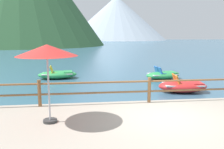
{
  "coord_description": "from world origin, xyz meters",
  "views": [
    {
      "loc": [
        -2.42,
        -6.7,
        2.9
      ],
      "look_at": [
        -0.97,
        5.0,
        0.9
      ],
      "focal_mm": 37.56,
      "sensor_mm": 36.0,
      "label": 1
    }
  ],
  "objects": [
    {
      "name": "beach_umbrella",
      "position": [
        -3.4,
        -0.06,
        2.45
      ],
      "size": [
        1.7,
        1.7,
        2.24
      ],
      "color": "#B2B2B7",
      "rests_on": "promenade_dock"
    },
    {
      "name": "distant_peak",
      "position": [
        16.92,
        128.64,
        12.26
      ],
      "size": [
        56.42,
        56.42,
        24.51
      ],
      "primitive_type": "cone",
      "color": "#9EADBC",
      "rests_on": "ground"
    },
    {
      "name": "pedal_boat_0",
      "position": [
        2.85,
        8.15,
        0.26
      ],
      "size": [
        2.53,
        1.68,
        0.83
      ],
      "color": "green",
      "rests_on": "ground"
    },
    {
      "name": "ground_plane",
      "position": [
        0.0,
        40.0,
        0.0
      ],
      "size": [
        200.0,
        200.0,
        0.0
      ],
      "primitive_type": "plane",
      "color": "#38607A"
    },
    {
      "name": "pedal_boat_2",
      "position": [
        -4.14,
        9.16,
        0.28
      ],
      "size": [
        2.64,
        1.53,
        0.86
      ],
      "color": "green",
      "rests_on": "ground"
    },
    {
      "name": "pedal_boat_1",
      "position": [
        2.63,
        4.49,
        0.31
      ],
      "size": [
        2.59,
        1.57,
        0.91
      ],
      "color": "red",
      "rests_on": "ground"
    },
    {
      "name": "dock_railing",
      "position": [
        0.0,
        1.55,
        0.98
      ],
      "size": [
        23.92,
        0.12,
        0.95
      ],
      "color": "brown",
      "rests_on": "promenade_dock"
    }
  ]
}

